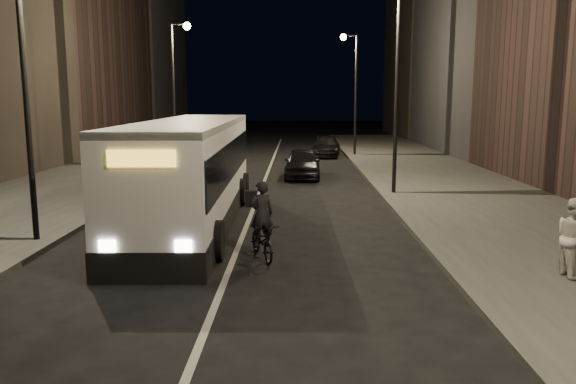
{
  "coord_description": "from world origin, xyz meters",
  "views": [
    {
      "loc": [
        1.59,
        -10.96,
        4.0
      ],
      "look_at": [
        1.35,
        3.98,
        1.5
      ],
      "focal_mm": 35.0,
      "sensor_mm": 36.0,
      "label": 1
    }
  ],
  "objects_px": {
    "streetlight_left_near": "(32,45)",
    "car_mid": "(221,146)",
    "streetlight_right_mid": "(391,64)",
    "car_near": "(303,163)",
    "city_bus": "(192,168)",
    "pedestrian_woman": "(574,237)",
    "streetlight_right_far": "(352,78)",
    "cyclist_on_bicycle": "(262,233)",
    "car_far": "(326,147)",
    "streetlight_left_far": "(177,74)"
  },
  "relations": [
    {
      "from": "cyclist_on_bicycle",
      "to": "streetlight_left_near",
      "type": "bearing_deg",
      "value": 148.66
    },
    {
      "from": "streetlight_left_near",
      "to": "car_near",
      "type": "height_order",
      "value": "streetlight_left_near"
    },
    {
      "from": "streetlight_left_near",
      "to": "car_mid",
      "type": "height_order",
      "value": "streetlight_left_near"
    },
    {
      "from": "streetlight_right_mid",
      "to": "cyclist_on_bicycle",
      "type": "bearing_deg",
      "value": -116.44
    },
    {
      "from": "streetlight_right_far",
      "to": "car_near",
      "type": "bearing_deg",
      "value": -108.09
    },
    {
      "from": "streetlight_left_far",
      "to": "car_near",
      "type": "relative_size",
      "value": 1.85
    },
    {
      "from": "car_far",
      "to": "city_bus",
      "type": "bearing_deg",
      "value": -97.76
    },
    {
      "from": "streetlight_right_far",
      "to": "pedestrian_woman",
      "type": "xyz_separation_m",
      "value": [
        2.27,
        -27.05,
        -4.34
      ]
    },
    {
      "from": "streetlight_right_far",
      "to": "pedestrian_woman",
      "type": "height_order",
      "value": "streetlight_right_far"
    },
    {
      "from": "streetlight_right_far",
      "to": "streetlight_left_near",
      "type": "height_order",
      "value": "same"
    },
    {
      "from": "city_bus",
      "to": "pedestrian_woman",
      "type": "bearing_deg",
      "value": -32.97
    },
    {
      "from": "streetlight_left_near",
      "to": "streetlight_left_far",
      "type": "height_order",
      "value": "same"
    },
    {
      "from": "streetlight_right_far",
      "to": "streetlight_left_near",
      "type": "relative_size",
      "value": 1.0
    },
    {
      "from": "city_bus",
      "to": "car_near",
      "type": "height_order",
      "value": "city_bus"
    },
    {
      "from": "streetlight_right_mid",
      "to": "streetlight_right_far",
      "type": "xyz_separation_m",
      "value": [
        0.0,
        16.0,
        0.0
      ]
    },
    {
      "from": "city_bus",
      "to": "car_far",
      "type": "bearing_deg",
      "value": 74.87
    },
    {
      "from": "car_mid",
      "to": "city_bus",
      "type": "bearing_deg",
      "value": 88.15
    },
    {
      "from": "streetlight_left_near",
      "to": "cyclist_on_bicycle",
      "type": "bearing_deg",
      "value": -11.82
    },
    {
      "from": "car_mid",
      "to": "car_far",
      "type": "xyz_separation_m",
      "value": [
        7.2,
        1.09,
        -0.12
      ]
    },
    {
      "from": "car_mid",
      "to": "car_far",
      "type": "relative_size",
      "value": 1.04
    },
    {
      "from": "cyclist_on_bicycle",
      "to": "car_far",
      "type": "height_order",
      "value": "cyclist_on_bicycle"
    },
    {
      "from": "cyclist_on_bicycle",
      "to": "pedestrian_woman",
      "type": "relative_size",
      "value": 1.16
    },
    {
      "from": "streetlight_left_near",
      "to": "city_bus",
      "type": "bearing_deg",
      "value": 38.2
    },
    {
      "from": "streetlight_right_mid",
      "to": "city_bus",
      "type": "height_order",
      "value": "streetlight_right_mid"
    },
    {
      "from": "streetlight_left_far",
      "to": "cyclist_on_bicycle",
      "type": "relative_size",
      "value": 4.04
    },
    {
      "from": "car_near",
      "to": "car_mid",
      "type": "xyz_separation_m",
      "value": [
        -5.48,
        9.56,
        0.04
      ]
    },
    {
      "from": "streetlight_right_mid",
      "to": "pedestrian_woman",
      "type": "height_order",
      "value": "streetlight_right_mid"
    },
    {
      "from": "streetlight_left_far",
      "to": "city_bus",
      "type": "relative_size",
      "value": 0.66
    },
    {
      "from": "streetlight_right_mid",
      "to": "streetlight_left_far",
      "type": "height_order",
      "value": "same"
    },
    {
      "from": "car_far",
      "to": "cyclist_on_bicycle",
      "type": "bearing_deg",
      "value": -90.07
    },
    {
      "from": "streetlight_left_far",
      "to": "car_mid",
      "type": "xyz_separation_m",
      "value": [
        1.73,
        4.99,
        -4.58
      ]
    },
    {
      "from": "streetlight_left_near",
      "to": "car_far",
      "type": "xyz_separation_m",
      "value": [
        8.93,
        24.08,
        -4.69
      ]
    },
    {
      "from": "streetlight_left_near",
      "to": "city_bus",
      "type": "height_order",
      "value": "streetlight_left_near"
    },
    {
      "from": "streetlight_right_mid",
      "to": "streetlight_left_near",
      "type": "bearing_deg",
      "value": -143.12
    },
    {
      "from": "city_bus",
      "to": "streetlight_right_far",
      "type": "bearing_deg",
      "value": 70.51
    },
    {
      "from": "streetlight_right_mid",
      "to": "pedestrian_woman",
      "type": "xyz_separation_m",
      "value": [
        2.27,
        -11.05,
        -4.34
      ]
    },
    {
      "from": "streetlight_left_near",
      "to": "streetlight_left_far",
      "type": "distance_m",
      "value": 18.0
    },
    {
      "from": "streetlight_right_mid",
      "to": "car_mid",
      "type": "relative_size",
      "value": 1.7
    },
    {
      "from": "car_mid",
      "to": "streetlight_right_far",
      "type": "bearing_deg",
      "value": 179.39
    },
    {
      "from": "streetlight_right_far",
      "to": "cyclist_on_bicycle",
      "type": "distance_m",
      "value": 26.11
    },
    {
      "from": "pedestrian_woman",
      "to": "cyclist_on_bicycle",
      "type": "bearing_deg",
      "value": 73.75
    },
    {
      "from": "streetlight_right_far",
      "to": "car_mid",
      "type": "distance_m",
      "value": 10.09
    },
    {
      "from": "pedestrian_woman",
      "to": "car_mid",
      "type": "distance_m",
      "value": 28.35
    },
    {
      "from": "streetlight_left_near",
      "to": "city_bus",
      "type": "relative_size",
      "value": 0.66
    },
    {
      "from": "streetlight_right_far",
      "to": "car_far",
      "type": "xyz_separation_m",
      "value": [
        -1.73,
        0.08,
        -4.69
      ]
    },
    {
      "from": "streetlight_right_mid",
      "to": "car_near",
      "type": "xyz_separation_m",
      "value": [
        -3.45,
        5.43,
        -4.61
      ]
    },
    {
      "from": "streetlight_right_far",
      "to": "car_near",
      "type": "xyz_separation_m",
      "value": [
        -3.45,
        -10.57,
        -4.61
      ]
    },
    {
      "from": "car_mid",
      "to": "streetlight_left_far",
      "type": "bearing_deg",
      "value": 63.82
    },
    {
      "from": "streetlight_left_near",
      "to": "cyclist_on_bicycle",
      "type": "xyz_separation_m",
      "value": [
        6.06,
        -1.27,
        -4.69
      ]
    },
    {
      "from": "car_far",
      "to": "streetlight_right_mid",
      "type": "bearing_deg",
      "value": -77.45
    }
  ]
}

